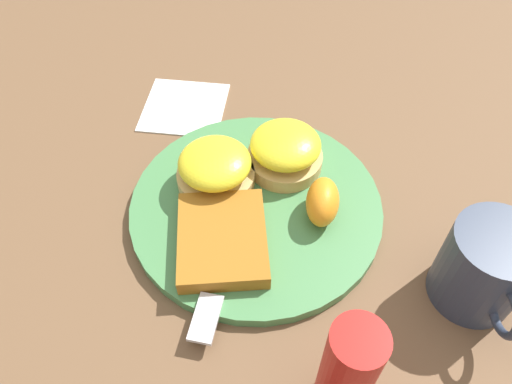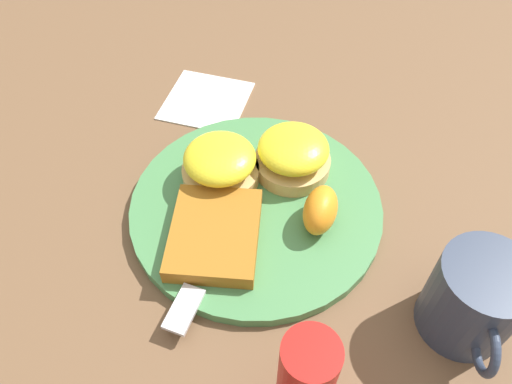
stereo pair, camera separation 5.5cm
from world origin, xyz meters
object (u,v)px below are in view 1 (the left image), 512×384
object	(u,v)px
sandwich_benedict_left	(285,151)
condiment_bottle	(347,373)
hashbrown_patty	(222,239)
orange_wedge	(323,202)
fork	(226,249)
cup	(484,268)
sandwich_benedict_right	(215,169)

from	to	relation	value
sandwich_benedict_left	condiment_bottle	xyz separation A→B (m)	(0.27, 0.02, 0.03)
hashbrown_patty	condiment_bottle	xyz separation A→B (m)	(0.16, 0.10, 0.04)
sandwich_benedict_left	orange_wedge	distance (m)	0.08
sandwich_benedict_left	fork	size ratio (longest dim) A/B	0.38
sandwich_benedict_left	orange_wedge	size ratio (longest dim) A/B	1.50
hashbrown_patty	cup	world-z (taller)	cup
sandwich_benedict_right	cup	world-z (taller)	cup
sandwich_benedict_right	hashbrown_patty	world-z (taller)	sandwich_benedict_right
fork	sandwich_benedict_left	bearing A→B (deg)	148.03
orange_wedge	cup	bearing A→B (deg)	54.65
hashbrown_patty	fork	xyz separation A→B (m)	(0.01, 0.00, -0.01)
sandwich_benedict_left	hashbrown_patty	xyz separation A→B (m)	(0.11, -0.08, -0.01)
sandwich_benedict_left	sandwich_benedict_right	world-z (taller)	same
fork	cup	world-z (taller)	cup
hashbrown_patty	condiment_bottle	world-z (taller)	condiment_bottle
sandwich_benedict_left	fork	xyz separation A→B (m)	(0.12, -0.07, -0.02)
hashbrown_patty	fork	size ratio (longest dim) A/B	0.48
fork	condiment_bottle	size ratio (longest dim) A/B	1.80
hashbrown_patty	cup	xyz separation A→B (m)	(0.07, 0.25, 0.02)
hashbrown_patty	condiment_bottle	size ratio (longest dim) A/B	0.86
condiment_bottle	hashbrown_patty	bearing A→B (deg)	-148.82
orange_wedge	condiment_bottle	xyz separation A→B (m)	(0.19, -0.01, 0.03)
sandwich_benedict_right	hashbrown_patty	distance (m)	0.09
cup	condiment_bottle	world-z (taller)	condiment_bottle
sandwich_benedict_left	cup	world-z (taller)	cup
hashbrown_patty	condiment_bottle	bearing A→B (deg)	31.18
sandwich_benedict_right	hashbrown_patty	xyz separation A→B (m)	(0.09, 0.01, -0.01)
condiment_bottle	cup	bearing A→B (deg)	122.26
sandwich_benedict_right	condiment_bottle	size ratio (longest dim) A/B	0.68
cup	condiment_bottle	size ratio (longest dim) A/B	0.87
sandwich_benedict_right	fork	size ratio (longest dim) A/B	0.38
sandwich_benedict_right	orange_wedge	size ratio (longest dim) A/B	1.50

